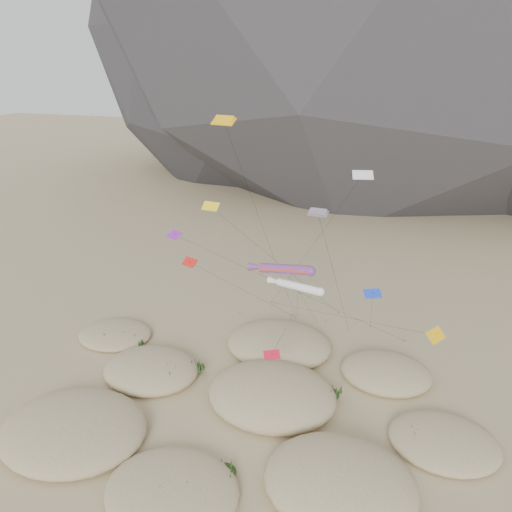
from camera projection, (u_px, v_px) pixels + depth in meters
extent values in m
plane|color=#CCB789|center=(246.00, 425.00, 51.85)|extent=(500.00, 500.00, 0.00)
ellipsoid|color=#2B2B30|center=(258.00, 28.00, 154.82)|extent=(136.20, 127.83, 116.00)
ellipsoid|color=#CCB789|center=(74.00, 429.00, 50.19)|extent=(15.18, 12.90, 3.40)
ellipsoid|color=#CCB789|center=(172.00, 490.00, 43.44)|extent=(12.11, 10.29, 2.26)
ellipsoid|color=#CCB789|center=(340.00, 482.00, 43.81)|extent=(13.68, 11.63, 4.07)
ellipsoid|color=#CCB789|center=(151.00, 370.00, 59.94)|extent=(11.69, 9.94, 3.04)
ellipsoid|color=#CCB789|center=(272.00, 395.00, 55.13)|extent=(14.39, 12.23, 4.13)
ellipsoid|color=#CCB789|center=(444.00, 442.00, 48.99)|extent=(10.76, 9.14, 2.19)
ellipsoid|color=#CCB789|center=(279.00, 344.00, 65.21)|extent=(13.81, 11.74, 3.38)
ellipsoid|color=#CCB789|center=(386.00, 372.00, 59.50)|extent=(10.73, 9.12, 2.81)
ellipsoid|color=#CCB789|center=(115.00, 334.00, 68.17)|extent=(10.16, 8.63, 1.82)
ellipsoid|color=black|center=(63.00, 418.00, 51.61)|extent=(2.83, 2.42, 0.85)
ellipsoid|color=black|center=(101.00, 419.00, 51.64)|extent=(2.60, 2.23, 0.78)
ellipsoid|color=black|center=(173.00, 493.00, 43.09)|extent=(2.79, 2.38, 0.84)
ellipsoid|color=black|center=(224.00, 471.00, 45.51)|extent=(2.29, 1.96, 0.69)
ellipsoid|color=black|center=(346.00, 464.00, 45.62)|extent=(3.57, 3.05, 1.07)
ellipsoid|color=black|center=(301.00, 468.00, 45.43)|extent=(2.62, 2.24, 0.79)
ellipsoid|color=black|center=(162.00, 374.00, 58.97)|extent=(3.28, 2.81, 0.98)
ellipsoid|color=black|center=(193.00, 367.00, 60.36)|extent=(2.21, 1.89, 0.66)
ellipsoid|color=black|center=(290.00, 393.00, 55.17)|extent=(3.75, 3.20, 1.12)
ellipsoid|color=black|center=(326.00, 394.00, 55.12)|extent=(2.90, 2.48, 0.87)
ellipsoid|color=black|center=(270.00, 409.00, 52.91)|extent=(2.35, 2.01, 0.71)
ellipsoid|color=black|center=(422.00, 440.00, 49.01)|extent=(2.16, 1.85, 0.65)
ellipsoid|color=black|center=(277.00, 345.00, 64.54)|extent=(3.50, 3.00, 1.05)
ellipsoid|color=black|center=(282.00, 352.00, 63.04)|extent=(2.74, 2.35, 0.82)
ellipsoid|color=black|center=(391.00, 361.00, 61.53)|extent=(2.07, 1.77, 0.62)
ellipsoid|color=black|center=(376.00, 373.00, 59.46)|extent=(2.30, 1.97, 0.69)
ellipsoid|color=black|center=(116.00, 337.00, 67.27)|extent=(2.54, 2.17, 0.76)
ellipsoid|color=black|center=(138.00, 341.00, 66.46)|extent=(2.00, 1.71, 0.60)
cylinder|color=#3F2D1E|center=(298.00, 315.00, 73.81)|extent=(0.08, 0.08, 0.30)
cylinder|color=#3F2D1E|center=(292.00, 315.00, 73.83)|extent=(0.08, 0.08, 0.30)
cylinder|color=#3F2D1E|center=(326.00, 320.00, 72.30)|extent=(0.08, 0.08, 0.30)
cylinder|color=#3F2D1E|center=(338.00, 312.00, 74.53)|extent=(0.08, 0.08, 0.30)
cylinder|color=#3F2D1E|center=(370.00, 326.00, 70.74)|extent=(0.08, 0.08, 0.30)
cylinder|color=#3F2D1E|center=(272.00, 302.00, 77.74)|extent=(0.08, 0.08, 0.30)
cylinder|color=#3F2D1E|center=(405.00, 340.00, 67.14)|extent=(0.08, 0.08, 0.30)
cylinder|color=#3F2D1E|center=(240.00, 312.00, 74.57)|extent=(0.08, 0.08, 0.30)
cylinder|color=#E94318|center=(285.00, 269.00, 57.69)|extent=(6.31, 1.69, 1.76)
sphere|color=#E94318|center=(311.00, 271.00, 56.50)|extent=(1.18, 1.18, 1.18)
cone|color=#E94318|center=(258.00, 267.00, 59.01)|extent=(2.63, 1.24, 1.27)
cylinder|color=black|center=(303.00, 299.00, 64.84)|extent=(2.29, 11.49, 12.84)
cylinder|color=white|center=(299.00, 287.00, 56.89)|extent=(5.72, 3.02, 1.32)
sphere|color=white|center=(320.00, 292.00, 55.11)|extent=(0.97, 0.97, 0.97)
cone|color=white|center=(277.00, 282.00, 58.86)|extent=(2.49, 1.65, 0.99)
cylinder|color=black|center=(297.00, 308.00, 64.19)|extent=(2.67, 10.94, 11.29)
cube|color=yellow|center=(224.00, 121.00, 57.91)|extent=(3.15, 1.82, 0.86)
cube|color=yellow|center=(224.00, 119.00, 57.82)|extent=(2.65, 1.46, 0.84)
cylinder|color=black|center=(264.00, 231.00, 65.55)|extent=(7.78, 7.70, 28.71)
cube|color=red|center=(318.00, 213.00, 51.57)|extent=(2.19, 1.13, 0.59)
cube|color=red|center=(318.00, 212.00, 51.50)|extent=(1.85, 0.91, 0.59)
cylinder|color=black|center=(336.00, 280.00, 60.84)|extent=(2.86, 13.21, 20.62)
cube|color=red|center=(190.00, 262.00, 56.55)|extent=(2.03, 1.48, 0.80)
cube|color=red|center=(190.00, 263.00, 56.61)|extent=(0.30, 0.34, 0.61)
cylinder|color=black|center=(248.00, 292.00, 65.21)|extent=(8.39, 16.35, 13.97)
cube|color=purple|center=(174.00, 235.00, 59.09)|extent=(2.35, 2.08, 0.73)
cube|color=purple|center=(174.00, 236.00, 59.14)|extent=(0.32, 0.30, 0.72)
cylinder|color=black|center=(297.00, 291.00, 63.13)|extent=(27.75, 11.15, 16.04)
cube|color=red|center=(272.00, 355.00, 52.74)|extent=(1.94, 1.56, 0.68)
cube|color=red|center=(272.00, 356.00, 52.80)|extent=(0.28, 0.28, 0.59)
cylinder|color=black|center=(284.00, 332.00, 63.30)|extent=(2.59, 20.41, 6.31)
cube|color=#FFB90D|center=(436.00, 335.00, 51.17)|extent=(2.17, 2.53, 1.02)
cube|color=#FFB90D|center=(436.00, 337.00, 51.22)|extent=(0.45, 0.43, 0.76)
cylinder|color=black|center=(337.00, 315.00, 64.47)|extent=(22.80, 19.13, 9.05)
cube|color=yellow|center=(211.00, 206.00, 58.25)|extent=(2.13, 1.22, 0.84)
cube|color=yellow|center=(211.00, 207.00, 58.30)|extent=(0.27, 0.30, 0.68)
cylinder|color=black|center=(282.00, 266.00, 66.41)|extent=(13.93, 14.69, 19.40)
cube|color=blue|center=(373.00, 293.00, 51.54)|extent=(2.03, 1.64, 0.64)
cube|color=blue|center=(373.00, 295.00, 51.59)|extent=(0.27, 0.25, 0.62)
cylinder|color=black|center=(371.00, 313.00, 61.16)|extent=(0.70, 16.14, 12.88)
cube|color=white|center=(363.00, 175.00, 53.17)|extent=(2.40, 1.64, 0.77)
cube|color=white|center=(363.00, 176.00, 53.22)|extent=(0.30, 0.26, 0.76)
cylinder|color=black|center=(309.00, 251.00, 65.47)|extent=(13.65, 13.53, 23.91)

